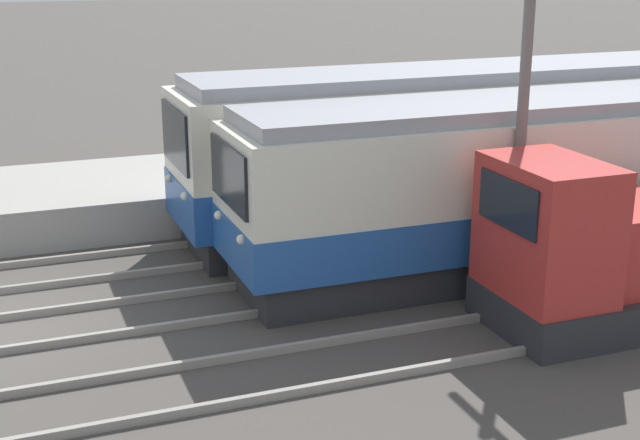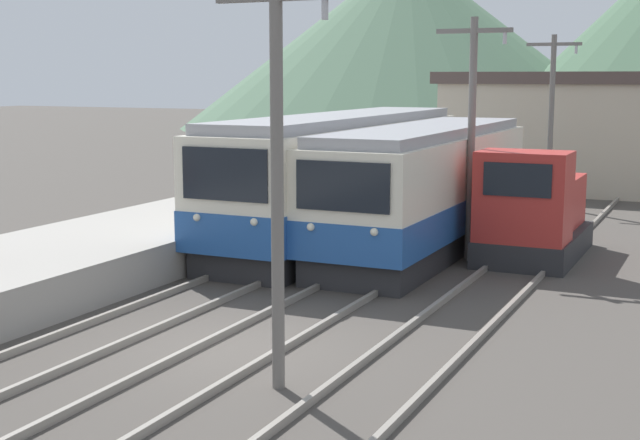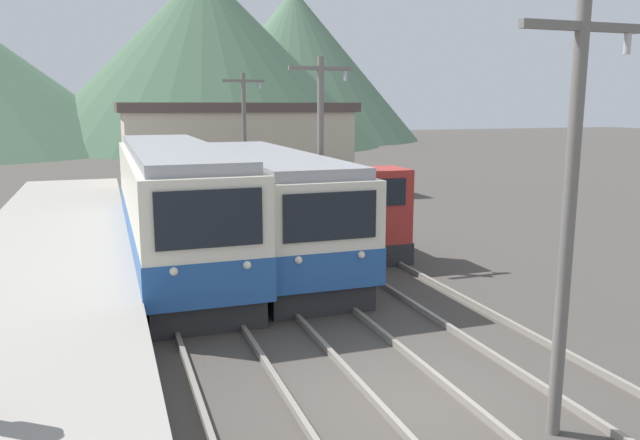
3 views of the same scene
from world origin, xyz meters
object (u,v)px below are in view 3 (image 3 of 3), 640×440
catenary_mast_near (570,209)px  catenary_mast_mid (321,153)px  commuter_train_left (175,210)px  commuter_train_center (267,211)px  catenary_mast_far (245,136)px  shunting_locomotive (353,218)px

catenary_mast_near → catenary_mast_mid: 10.91m
commuter_train_left → commuter_train_center: (2.80, -0.56, -0.11)m
commuter_train_left → catenary_mast_far: bearing=65.6°
commuter_train_center → catenary_mast_far: (1.51, 10.08, 1.87)m
commuter_train_center → catenary_mast_far: 10.36m
shunting_locomotive → catenary_mast_far: size_ratio=0.76×
commuter_train_left → commuter_train_center: size_ratio=1.16×
shunting_locomotive → catenary_mast_far: (-1.49, 9.93, 2.29)m
shunting_locomotive → catenary_mast_mid: bearing=-146.6°
shunting_locomotive → catenary_mast_mid: catenary_mast_mid is taller
catenary_mast_near → catenary_mast_mid: bearing=90.0°
commuter_train_left → catenary_mast_near: catenary_mast_near is taller
catenary_mast_near → catenary_mast_mid: (0.00, 10.91, 0.00)m
commuter_train_center → shunting_locomotive: commuter_train_center is taller
commuter_train_left → commuter_train_center: 2.86m
shunting_locomotive → catenary_mast_mid: size_ratio=0.76×
catenary_mast_far → catenary_mast_mid: bearing=-90.0°
commuter_train_center → catenary_mast_mid: bearing=-29.1°
commuter_train_left → shunting_locomotive: bearing=-4.1°
commuter_train_left → catenary_mast_mid: bearing=-18.0°
commuter_train_center → commuter_train_left: bearing=168.6°
commuter_train_left → catenary_mast_mid: (4.31, -1.40, 1.76)m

